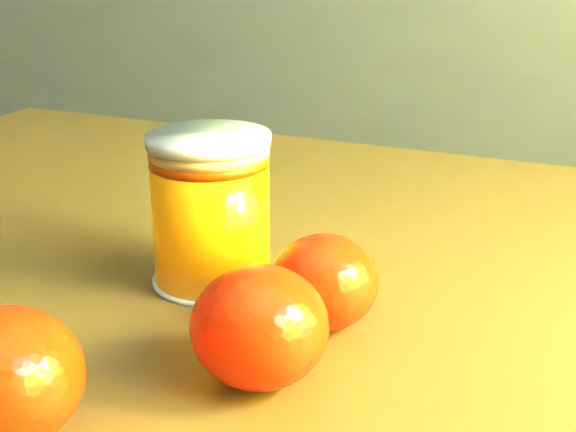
% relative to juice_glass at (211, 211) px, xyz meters
% --- Properties ---
extents(kitchen_counter, '(3.15, 0.60, 0.90)m').
position_rel_juice_glass_xyz_m(kitchen_counter, '(-0.70, 1.39, -0.40)').
color(kitchen_counter, '#515157').
rests_on(kitchen_counter, ground).
extents(juice_glass, '(0.08, 0.08, 0.10)m').
position_rel_juice_glass_xyz_m(juice_glass, '(0.00, 0.00, 0.00)').
color(juice_glass, orange).
rests_on(juice_glass, table).
extents(orange_front, '(0.09, 0.09, 0.06)m').
position_rel_juice_glass_xyz_m(orange_front, '(0.08, -0.10, -0.02)').
color(orange_front, '#FF2405').
rests_on(orange_front, table).
extents(orange_back, '(0.08, 0.08, 0.06)m').
position_rel_juice_glass_xyz_m(orange_back, '(0.09, -0.03, -0.02)').
color(orange_back, '#FF2405').
rests_on(orange_back, table).
extents(orange_extra, '(0.09, 0.09, 0.06)m').
position_rel_juice_glass_xyz_m(orange_extra, '(-0.01, -0.19, -0.02)').
color(orange_extra, '#FF2405').
rests_on(orange_extra, table).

